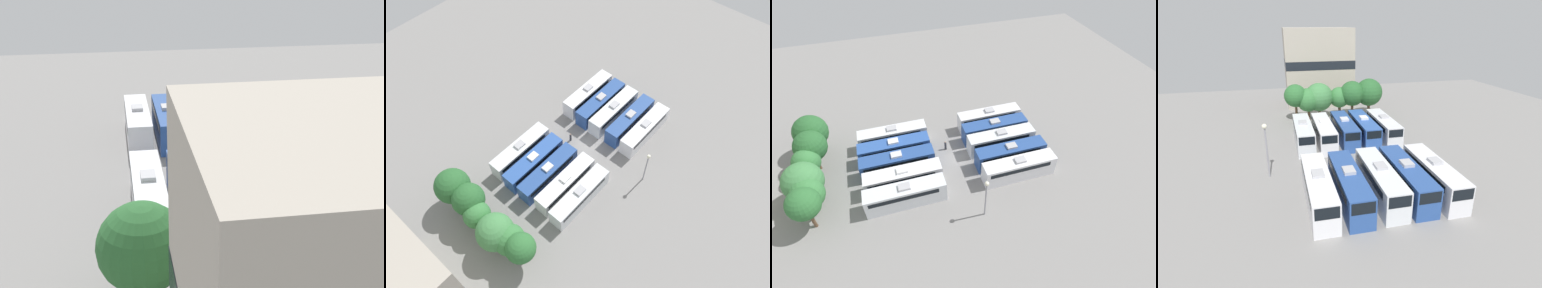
% 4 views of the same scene
% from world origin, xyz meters
% --- Properties ---
extents(ground_plane, '(106.72, 106.72, 0.00)m').
position_xyz_m(ground_plane, '(0.00, 0.00, 0.00)').
color(ground_plane, gray).
extents(bus_0, '(2.55, 11.28, 3.68)m').
position_xyz_m(bus_0, '(-6.52, -8.56, 1.83)').
color(bus_0, white).
rests_on(bus_0, ground_plane).
extents(bus_1, '(2.55, 11.28, 3.68)m').
position_xyz_m(bus_1, '(-3.33, -8.56, 1.83)').
color(bus_1, '#284C93').
rests_on(bus_1, ground_plane).
extents(bus_2, '(2.55, 11.28, 3.68)m').
position_xyz_m(bus_2, '(0.14, -8.36, 1.83)').
color(bus_2, silver).
rests_on(bus_2, ground_plane).
extents(bus_3, '(2.55, 11.28, 3.68)m').
position_xyz_m(bus_3, '(3.12, -8.37, 1.83)').
color(bus_3, '#284C93').
rests_on(bus_3, ground_plane).
extents(bus_4, '(2.55, 11.28, 3.68)m').
position_xyz_m(bus_4, '(6.34, -8.59, 1.83)').
color(bus_4, silver).
rests_on(bus_4, ground_plane).
extents(bus_5, '(2.55, 11.28, 3.68)m').
position_xyz_m(bus_5, '(-6.47, 8.63, 1.83)').
color(bus_5, silver).
rests_on(bus_5, ground_plane).
extents(bus_6, '(2.55, 11.28, 3.68)m').
position_xyz_m(bus_6, '(-3.34, 8.43, 1.83)').
color(bus_6, silver).
rests_on(bus_6, ground_plane).
extents(bus_7, '(2.55, 11.28, 3.68)m').
position_xyz_m(bus_7, '(0.04, 8.78, 1.83)').
color(bus_7, '#284C93').
rests_on(bus_7, ground_plane).
extents(bus_8, '(2.55, 11.28, 3.68)m').
position_xyz_m(bus_8, '(3.20, 8.84, 1.83)').
color(bus_8, '#2D56A8').
rests_on(bus_8, ground_plane).
extents(bus_9, '(2.55, 11.28, 3.68)m').
position_xyz_m(bus_9, '(6.48, 8.66, 1.83)').
color(bus_9, silver).
rests_on(bus_9, ground_plane).
extents(worker_person, '(0.36, 0.36, 1.74)m').
position_xyz_m(worker_person, '(2.59, 0.54, 0.81)').
color(worker_person, '#333338').
rests_on(worker_person, ground_plane).
extents(light_pole, '(0.60, 0.60, 6.81)m').
position_xyz_m(light_pole, '(-11.58, -1.26, 4.70)').
color(light_pole, gray).
rests_on(light_pole, ground_plane).
extents(tree_0, '(4.24, 4.24, 7.04)m').
position_xyz_m(tree_0, '(-6.65, 20.82, 4.89)').
color(tree_0, brown).
rests_on(tree_0, ground_plane).
extents(tree_1, '(4.46, 4.46, 6.21)m').
position_xyz_m(tree_1, '(-4.33, 20.83, 3.97)').
color(tree_1, brown).
rests_on(tree_1, ground_plane).
extents(tree_2, '(5.40, 5.40, 6.98)m').
position_xyz_m(tree_2, '(-2.16, 21.41, 4.27)').
color(tree_2, brown).
rests_on(tree_2, ground_plane).
extents(tree_3, '(3.99, 3.99, 6.04)m').
position_xyz_m(tree_3, '(1.82, 21.34, 4.01)').
color(tree_3, brown).
rests_on(tree_3, ground_plane).
extents(tree_4, '(4.82, 4.82, 7.21)m').
position_xyz_m(tree_4, '(4.25, 20.69, 4.77)').
color(tree_4, brown).
rests_on(tree_4, ground_plane).
extents(tree_5, '(5.32, 5.32, 7.52)m').
position_xyz_m(tree_5, '(7.69, 20.83, 4.84)').
color(tree_5, brown).
rests_on(tree_5, ground_plane).
extents(depot_building, '(14.79, 9.47, 16.64)m').
position_xyz_m(depot_building, '(-0.40, 33.66, 8.40)').
color(depot_building, '#B2A899').
rests_on(depot_building, ground_plane).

